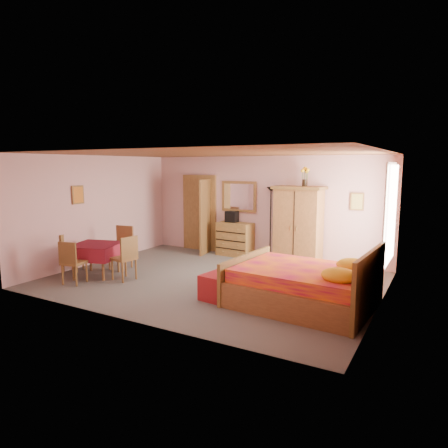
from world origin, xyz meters
The scene contains 23 objects.
floor centered at (0.00, 0.00, 0.00)m, with size 6.50×6.50×0.00m, color slate.
ceiling centered at (0.00, 0.00, 2.60)m, with size 6.50×6.50×0.00m, color brown.
wall_back centered at (0.00, 2.50, 1.30)m, with size 6.50×0.10×2.60m, color #D9A09D.
wall_front centered at (0.00, -2.50, 1.30)m, with size 6.50×0.10×2.60m, color #D9A09D.
wall_left centered at (-3.25, 0.00, 1.30)m, with size 0.10×5.00×2.60m, color #D9A09D.
wall_right centered at (3.25, 0.00, 1.30)m, with size 0.10×5.00×2.60m, color #D9A09D.
doorway centered at (-1.90, 2.47, 1.02)m, with size 1.06×0.12×2.15m, color #9E6B35.
window centered at (3.21, 1.20, 1.45)m, with size 0.08×1.40×1.95m, color white.
picture_left centered at (-3.22, -0.60, 1.70)m, with size 0.04×0.32×0.42m, color orange.
picture_back centered at (2.35, 2.47, 1.55)m, with size 0.30×0.04×0.40m, color #D8BF59.
chest_of_drawers centered at (-0.67, 2.27, 0.44)m, with size 0.93×0.47×0.88m, color #A27337.
wall_mirror centered at (-0.67, 2.48, 1.55)m, with size 1.02×0.05×0.81m, color white.
stereo centered at (-0.80, 2.31, 1.02)m, with size 0.31×0.23×0.29m, color black.
floor_lamp centered at (0.28, 2.38, 0.92)m, with size 0.23×0.23×1.83m, color black.
wardrobe centered at (1.06, 2.20, 0.94)m, with size 1.20×0.62×1.88m, color #AE713B.
sunflower_vase centered at (1.19, 2.22, 2.10)m, with size 0.18×0.18×0.45m, color yellow.
bed centered at (2.08, -0.52, 0.53)m, with size 2.30×1.81×1.07m, color #B91244.
bench centered at (0.74, -0.56, 0.23)m, with size 0.50×1.35×0.45m, color maroon.
dining_table centered at (-2.39, -0.91, 0.35)m, with size 0.94×0.94×0.69m, color maroon.
chair_south centered at (-2.32, -1.55, 0.44)m, with size 0.40×0.40×0.88m, color olive.
chair_north centered at (-2.34, -0.22, 0.49)m, with size 0.44×0.44×0.97m, color #A06536.
chair_west centered at (-3.13, -0.90, 0.42)m, with size 0.38×0.38×0.84m, color #A16C36.
chair_east centered at (-1.63, -0.86, 0.46)m, with size 0.42×0.42×0.93m, color olive.
Camera 1 is at (4.14, -6.88, 2.36)m, focal length 32.00 mm.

